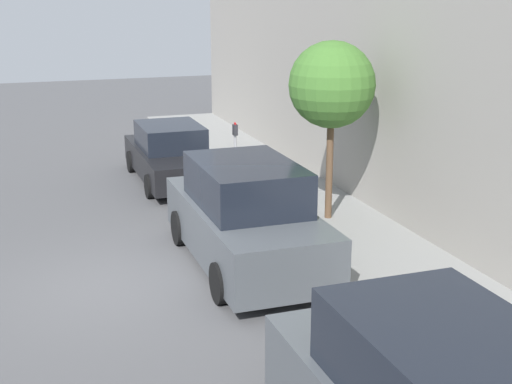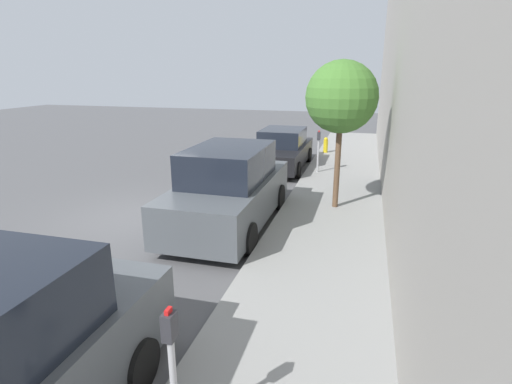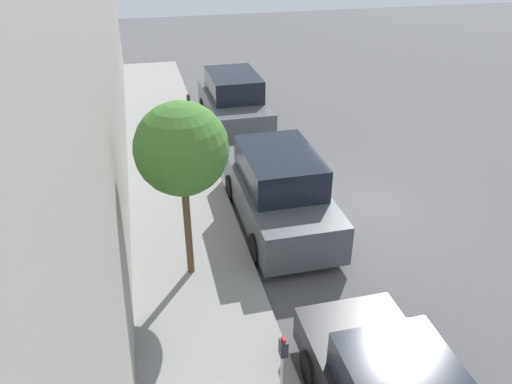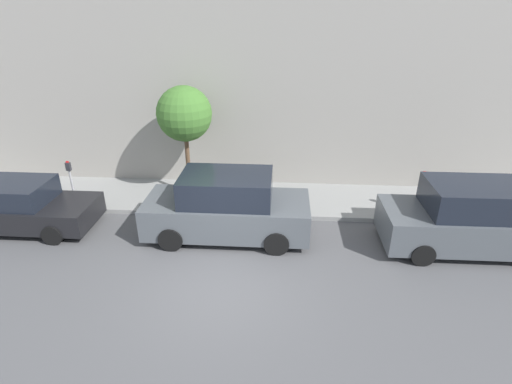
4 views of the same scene
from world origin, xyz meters
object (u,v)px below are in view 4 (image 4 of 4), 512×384
(parked_sedan_third, at_px, (20,207))
(street_tree, at_px, (184,114))
(parking_meter_near, at_px, (422,188))
(parked_suv_second, at_px, (227,207))
(parking_meter_far, at_px, (71,178))
(parked_suv_nearest, at_px, (471,219))

(parked_sedan_third, distance_m, street_tree, 5.81)
(parking_meter_near, height_order, street_tree, street_tree)
(street_tree, bearing_deg, parked_suv_second, -145.45)
(parking_meter_far, xyz_separation_m, street_tree, (0.95, -3.80, 1.99))
(parked_suv_nearest, height_order, parking_meter_far, parked_suv_nearest)
(parked_sedan_third, bearing_deg, parking_meter_far, -30.91)
(parked_suv_nearest, relative_size, street_tree, 1.25)
(parked_sedan_third, relative_size, parking_meter_far, 2.96)
(parking_meter_far, relative_size, street_tree, 0.39)
(parked_sedan_third, height_order, parking_meter_far, parking_meter_far)
(parked_sedan_third, xyz_separation_m, street_tree, (2.47, -4.71, 2.34))
(parked_suv_second, bearing_deg, parked_suv_nearest, -91.89)
(parked_suv_nearest, relative_size, parking_meter_near, 3.24)
(parking_meter_far, distance_m, street_tree, 4.39)
(parked_suv_nearest, relative_size, parked_sedan_third, 1.07)
(parked_sedan_third, relative_size, parking_meter_near, 3.03)
(parking_meter_near, relative_size, street_tree, 0.39)
(parked_suv_second, xyz_separation_m, parking_meter_near, (1.51, -6.02, 0.13))
(parking_meter_near, height_order, parking_meter_far, parking_meter_far)
(parked_suv_second, xyz_separation_m, street_tree, (2.46, 1.69, 2.14))
(parked_suv_second, height_order, parking_meter_far, parked_suv_second)
(parked_suv_nearest, height_order, street_tree, street_tree)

